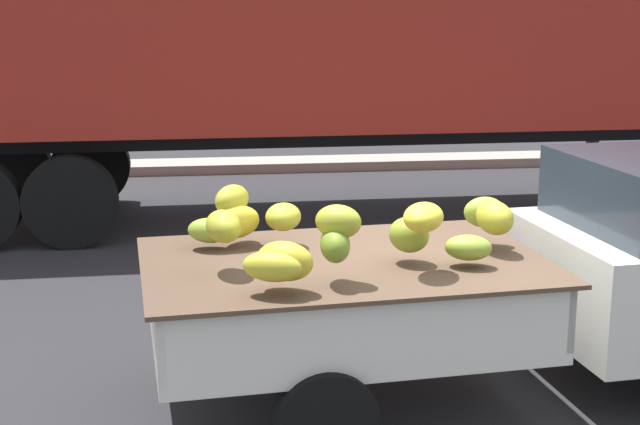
% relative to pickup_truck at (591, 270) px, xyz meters
% --- Properties ---
extents(ground, '(220.00, 220.00, 0.00)m').
position_rel_pickup_truck_xyz_m(ground, '(-1.18, 0.07, -0.89)').
color(ground, '#28282B').
extents(curb_strip, '(80.00, 0.80, 0.16)m').
position_rel_pickup_truck_xyz_m(curb_strip, '(-1.18, 9.21, -0.81)').
color(curb_strip, gray).
rests_on(curb_strip, ground).
extents(pickup_truck, '(4.92, 2.17, 1.70)m').
position_rel_pickup_truck_xyz_m(pickup_truck, '(0.00, 0.00, 0.00)').
color(pickup_truck, silver).
rests_on(pickup_truck, ground).
extents(semi_trailer, '(12.04, 2.81, 3.95)m').
position_rel_pickup_truck_xyz_m(semi_trailer, '(-0.81, 5.74, 1.65)').
color(semi_trailer, maroon).
rests_on(semi_trailer, ground).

